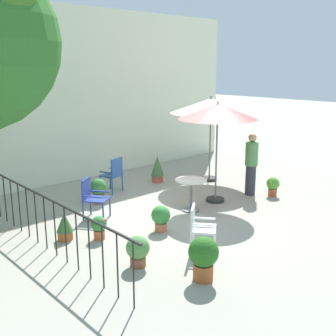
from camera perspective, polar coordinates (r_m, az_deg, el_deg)
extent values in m
plane|color=#A09D8E|center=(9.66, 2.23, -5.72)|extent=(60.00, 60.00, 0.00)
cube|color=silver|center=(12.37, -11.29, 9.83)|extent=(11.02, 0.30, 4.83)
cube|color=black|center=(7.50, -16.16, -4.08)|extent=(0.03, 5.17, 0.03)
cylinder|color=black|center=(5.79, -4.76, -14.47)|extent=(0.02, 0.02, 1.00)
cylinder|color=black|center=(6.05, -6.96, -13.18)|extent=(0.02, 0.02, 1.00)
cylinder|color=black|center=(6.33, -8.94, -11.99)|extent=(0.02, 0.02, 1.00)
cylinder|color=black|center=(6.61, -10.75, -10.89)|extent=(0.02, 0.02, 1.00)
cylinder|color=black|center=(6.91, -12.39, -9.86)|extent=(0.02, 0.02, 1.00)
cylinder|color=black|center=(7.21, -13.89, -8.92)|extent=(0.02, 0.02, 1.00)
cylinder|color=black|center=(7.51, -15.26, -8.05)|extent=(0.02, 0.02, 1.00)
cylinder|color=black|center=(7.82, -16.52, -7.24)|extent=(0.02, 0.02, 1.00)
cylinder|color=black|center=(8.14, -17.67, -6.49)|extent=(0.02, 0.02, 1.00)
cylinder|color=black|center=(8.46, -18.74, -5.79)|extent=(0.02, 0.02, 1.00)
cylinder|color=black|center=(8.78, -19.73, -5.15)|extent=(0.02, 0.02, 1.00)
cylinder|color=black|center=(9.11, -20.64, -4.54)|extent=(0.02, 0.02, 1.00)
cylinder|color=black|center=(9.44, -21.49, -3.98)|extent=(0.02, 0.02, 1.00)
sphere|color=#286525|center=(8.78, -21.17, 13.58)|extent=(1.89, 1.89, 1.89)
cylinder|color=#2D2D2D|center=(10.27, 6.49, -4.35)|extent=(0.44, 0.44, 0.08)
cylinder|color=slate|center=(9.97, 6.67, 1.95)|extent=(0.04, 0.04, 2.39)
cone|color=#D44542|center=(9.81, 6.84, 7.74)|extent=(1.85, 1.85, 0.36)
sphere|color=slate|center=(9.79, 6.88, 8.97)|extent=(0.06, 0.06, 0.06)
cylinder|color=#2D2D2D|center=(12.13, 5.68, -1.46)|extent=(0.44, 0.44, 0.08)
cylinder|color=slate|center=(11.87, 5.81, 3.85)|extent=(0.04, 0.04, 2.36)
cone|color=beige|center=(11.74, 5.93, 8.52)|extent=(2.30, 2.30, 0.41)
sphere|color=slate|center=(11.72, 5.96, 9.67)|extent=(0.06, 0.06, 0.06)
cylinder|color=silver|center=(9.39, 3.20, -1.69)|extent=(0.72, 0.72, 0.02)
cylinder|color=slate|center=(9.49, 3.17, -3.83)|extent=(0.06, 0.06, 0.71)
cylinder|color=slate|center=(9.60, 3.14, -5.76)|extent=(0.40, 0.40, 0.03)
cube|color=#2E4294|center=(9.12, -9.82, -4.26)|extent=(0.64, 0.66, 0.04)
cube|color=#2E4294|center=(9.14, -11.20, -2.74)|extent=(0.37, 0.27, 0.43)
cube|color=#2E4294|center=(8.91, -10.34, -3.91)|extent=(0.29, 0.39, 0.03)
cube|color=#2E4294|center=(9.26, -9.39, -3.18)|extent=(0.29, 0.39, 0.03)
cylinder|color=#2E4294|center=(8.94, -8.89, -6.14)|extent=(0.04, 0.04, 0.41)
cylinder|color=#2E4294|center=(9.29, -7.98, -5.31)|extent=(0.04, 0.04, 0.41)
cylinder|color=#2E4294|center=(9.11, -11.58, -5.87)|extent=(0.04, 0.04, 0.41)
cylinder|color=#2E4294|center=(9.46, -10.59, -5.07)|extent=(0.04, 0.04, 0.41)
cube|color=white|center=(7.43, 4.91, -8.33)|extent=(0.62, 0.62, 0.04)
cube|color=white|center=(7.37, 3.43, -6.72)|extent=(0.36, 0.30, 0.39)
cube|color=white|center=(7.19, 4.81, -8.07)|extent=(0.27, 0.33, 0.03)
cube|color=white|center=(7.58, 5.05, -6.90)|extent=(0.27, 0.33, 0.03)
cylinder|color=white|center=(7.32, 6.32, -10.68)|extent=(0.04, 0.04, 0.42)
cylinder|color=white|center=(7.70, 6.47, -9.39)|extent=(0.04, 0.04, 0.42)
cylinder|color=white|center=(7.34, 3.20, -10.53)|extent=(0.04, 0.04, 0.42)
cylinder|color=white|center=(7.72, 3.52, -9.26)|extent=(0.04, 0.04, 0.42)
cube|color=#2B5198|center=(10.93, -7.84, -1.00)|extent=(0.55, 0.55, 0.04)
cube|color=#2B5198|center=(10.75, -7.05, 0.13)|extent=(0.42, 0.15, 0.46)
cube|color=#2B5198|center=(11.06, -7.18, -0.17)|extent=(0.15, 0.40, 0.03)
cube|color=#2B5198|center=(10.75, -8.56, -0.62)|extent=(0.15, 0.40, 0.03)
cylinder|color=#2B5198|center=(11.28, -7.93, -1.78)|extent=(0.04, 0.04, 0.43)
cylinder|color=#2B5198|center=(10.98, -9.31, -2.28)|extent=(0.04, 0.04, 0.43)
cylinder|color=#2B5198|center=(11.03, -6.29, -2.10)|extent=(0.04, 0.04, 0.43)
cylinder|color=#2B5198|center=(10.72, -7.66, -2.61)|extent=(0.04, 0.04, 0.43)
cylinder|color=#BE5C37|center=(8.17, -9.42, -8.99)|extent=(0.21, 0.21, 0.18)
cylinder|color=#382819|center=(8.14, -9.44, -8.46)|extent=(0.19, 0.19, 0.02)
sphere|color=#337A36|center=(8.09, -9.48, -7.56)|extent=(0.30, 0.30, 0.30)
sphere|color=#D93F68|center=(8.00, -8.98, -7.20)|extent=(0.08, 0.08, 0.08)
sphere|color=#D93F68|center=(8.05, -8.65, -7.19)|extent=(0.08, 0.08, 0.08)
sphere|color=#D93F68|center=(8.19, -9.64, -6.94)|extent=(0.08, 0.08, 0.08)
sphere|color=#D93F68|center=(8.00, -9.76, -7.83)|extent=(0.06, 0.06, 0.06)
cylinder|color=#CC6D49|center=(8.45, -1.00, -8.05)|extent=(0.25, 0.25, 0.17)
cylinder|color=#382819|center=(8.42, -1.00, -7.57)|extent=(0.22, 0.22, 0.02)
sphere|color=#3A873C|center=(8.36, -1.00, -6.47)|extent=(0.38, 0.38, 0.38)
cylinder|color=#9D5228|center=(6.66, 4.84, -14.02)|extent=(0.32, 0.32, 0.27)
cylinder|color=#382819|center=(6.60, 4.86, -13.07)|extent=(0.28, 0.28, 0.02)
sphere|color=#27631D|center=(6.51, 4.90, -11.41)|extent=(0.48, 0.48, 0.48)
cylinder|color=#A0562B|center=(8.27, -13.93, -8.97)|extent=(0.29, 0.29, 0.17)
cylinder|color=#382819|center=(8.24, -13.96, -8.48)|extent=(0.25, 0.25, 0.02)
cone|color=#3F6D33|center=(8.17, -14.04, -7.21)|extent=(0.32, 0.32, 0.37)
cylinder|color=#B0522F|center=(10.94, 14.15, -3.24)|extent=(0.22, 0.22, 0.19)
cylinder|color=#382819|center=(10.91, 14.17, -2.81)|extent=(0.19, 0.19, 0.02)
sphere|color=#519C33|center=(10.87, 14.22, -2.07)|extent=(0.32, 0.32, 0.32)
sphere|color=gold|center=(10.98, 14.13, -1.97)|extent=(0.09, 0.09, 0.09)
sphere|color=gold|center=(10.90, 14.89, -2.30)|extent=(0.08, 0.08, 0.08)
sphere|color=gold|center=(10.75, 13.97, -1.91)|extent=(0.06, 0.06, 0.06)
sphere|color=gold|center=(10.94, 14.00, -1.78)|extent=(0.06, 0.06, 0.06)
cylinder|color=brown|center=(7.08, -4.14, -12.68)|extent=(0.26, 0.26, 0.16)
cylinder|color=#382819|center=(7.05, -4.15, -12.16)|extent=(0.23, 0.23, 0.02)
sphere|color=#538C46|center=(6.97, -4.17, -10.85)|extent=(0.39, 0.39, 0.39)
cylinder|color=brown|center=(10.18, -9.50, -4.15)|extent=(0.28, 0.28, 0.24)
cylinder|color=#382819|center=(10.15, -9.52, -3.57)|extent=(0.25, 0.25, 0.02)
sphere|color=#326E32|center=(10.10, -9.56, -2.58)|extent=(0.41, 0.41, 0.41)
cylinder|color=#B05440|center=(11.86, -1.46, -1.46)|extent=(0.32, 0.32, 0.20)
cylinder|color=#382819|center=(11.83, -1.46, -1.04)|extent=(0.28, 0.28, 0.02)
cone|color=#456C3A|center=(11.76, -1.47, 0.33)|extent=(0.37, 0.37, 0.56)
cylinder|color=#33333D|center=(10.85, 11.26, -1.62)|extent=(0.26, 0.26, 0.77)
cylinder|color=#569352|center=(10.69, 11.43, 1.95)|extent=(0.45, 0.45, 0.61)
sphere|color=tan|center=(10.61, 11.54, 4.12)|extent=(0.21, 0.21, 0.21)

